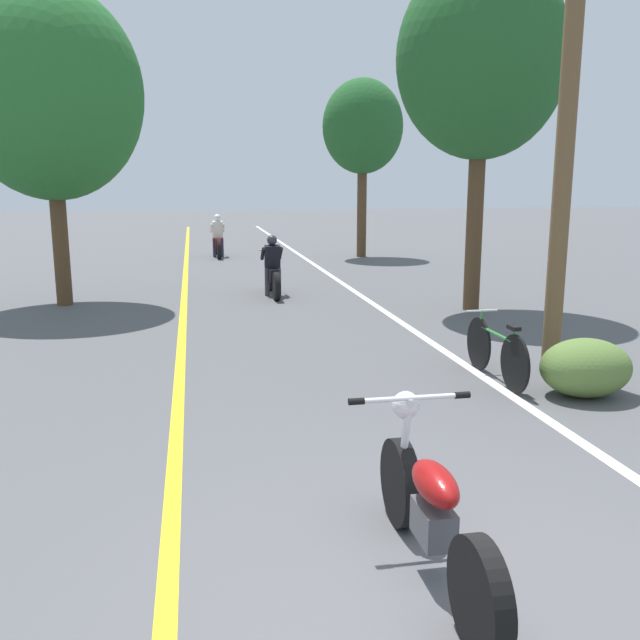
{
  "coord_description": "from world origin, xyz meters",
  "views": [
    {
      "loc": [
        -1.46,
        -3.48,
        2.51
      ],
      "look_at": [
        -0.0,
        4.29,
        0.9
      ],
      "focal_mm": 38.0,
      "sensor_mm": 36.0,
      "label": 1
    }
  ],
  "objects_px": {
    "roadside_tree_right_far": "(363,128)",
    "motorcycle_rider_far": "(218,241)",
    "bicycle_parked": "(496,351)",
    "utility_pole": "(570,82)",
    "roadside_tree_right_near": "(482,60)",
    "motorcycle_rider_lead": "(273,273)",
    "motorcycle_foreground": "(431,511)",
    "roadside_tree_left": "(49,94)"
  },
  "relations": [
    {
      "from": "utility_pole",
      "to": "motorcycle_foreground",
      "type": "distance_m",
      "value": 6.38
    },
    {
      "from": "utility_pole",
      "to": "motorcycle_foreground",
      "type": "bearing_deg",
      "value": -126.91
    },
    {
      "from": "roadside_tree_right_near",
      "to": "motorcycle_rider_far",
      "type": "relative_size",
      "value": 3.09
    },
    {
      "from": "roadside_tree_right_far",
      "to": "roadside_tree_left",
      "type": "xyz_separation_m",
      "value": [
        -8.36,
        -7.93,
        -0.06
      ]
    },
    {
      "from": "motorcycle_rider_lead",
      "to": "bicycle_parked",
      "type": "xyz_separation_m",
      "value": [
        2.04,
        -7.22,
        -0.13
      ]
    },
    {
      "from": "roadside_tree_right_far",
      "to": "motorcycle_rider_far",
      "type": "bearing_deg",
      "value": 170.02
    },
    {
      "from": "roadside_tree_right_far",
      "to": "motorcycle_rider_far",
      "type": "height_order",
      "value": "roadside_tree_right_far"
    },
    {
      "from": "roadside_tree_left",
      "to": "motorcycle_foreground",
      "type": "relative_size",
      "value": 3.04
    },
    {
      "from": "roadside_tree_left",
      "to": "roadside_tree_right_near",
      "type": "bearing_deg",
      "value": -14.33
    },
    {
      "from": "roadside_tree_right_near",
      "to": "bicycle_parked",
      "type": "relative_size",
      "value": 3.73
    },
    {
      "from": "roadside_tree_right_far",
      "to": "motorcycle_foreground",
      "type": "relative_size",
      "value": 2.82
    },
    {
      "from": "motorcycle_foreground",
      "to": "motorcycle_rider_lead",
      "type": "xyz_separation_m",
      "value": [
        0.29,
        11.26,
        0.08
      ]
    },
    {
      "from": "motorcycle_foreground",
      "to": "motorcycle_rider_far",
      "type": "height_order",
      "value": "motorcycle_rider_far"
    },
    {
      "from": "utility_pole",
      "to": "bicycle_parked",
      "type": "bearing_deg",
      "value": -161.73
    },
    {
      "from": "roadside_tree_right_near",
      "to": "motorcycle_foreground",
      "type": "xyz_separation_m",
      "value": [
        -4.01,
        -8.79,
        -4.33
      ]
    },
    {
      "from": "bicycle_parked",
      "to": "roadside_tree_left",
      "type": "bearing_deg",
      "value": 133.43
    },
    {
      "from": "roadside_tree_right_near",
      "to": "motorcycle_foreground",
      "type": "bearing_deg",
      "value": -114.51
    },
    {
      "from": "roadside_tree_right_far",
      "to": "roadside_tree_left",
      "type": "distance_m",
      "value": 11.52
    },
    {
      "from": "utility_pole",
      "to": "roadside_tree_left",
      "type": "distance_m",
      "value": 9.86
    },
    {
      "from": "roadside_tree_right_near",
      "to": "roadside_tree_left",
      "type": "bearing_deg",
      "value": 165.67
    },
    {
      "from": "roadside_tree_right_far",
      "to": "motorcycle_foreground",
      "type": "xyz_separation_m",
      "value": [
        -4.24,
        -18.79,
        -3.85
      ]
    },
    {
      "from": "motorcycle_foreground",
      "to": "bicycle_parked",
      "type": "distance_m",
      "value": 4.67
    },
    {
      "from": "roadside_tree_right_near",
      "to": "roadside_tree_right_far",
      "type": "relative_size",
      "value": 1.13
    },
    {
      "from": "motorcycle_rider_far",
      "to": "motorcycle_rider_lead",
      "type": "bearing_deg",
      "value": -83.89
    },
    {
      "from": "roadside_tree_right_near",
      "to": "roadside_tree_left",
      "type": "height_order",
      "value": "roadside_tree_right_near"
    },
    {
      "from": "roadside_tree_right_far",
      "to": "bicycle_parked",
      "type": "xyz_separation_m",
      "value": [
        -1.91,
        -14.74,
        -3.9
      ]
    },
    {
      "from": "roadside_tree_right_far",
      "to": "bicycle_parked",
      "type": "relative_size",
      "value": 3.3
    },
    {
      "from": "utility_pole",
      "to": "roadside_tree_left",
      "type": "bearing_deg",
      "value": 138.67
    },
    {
      "from": "roadside_tree_right_far",
      "to": "motorcycle_foreground",
      "type": "bearing_deg",
      "value": -102.71
    },
    {
      "from": "utility_pole",
      "to": "motorcycle_foreground",
      "type": "height_order",
      "value": "utility_pole"
    },
    {
      "from": "motorcycle_rider_far",
      "to": "utility_pole",
      "type": "bearing_deg",
      "value": -75.76
    },
    {
      "from": "roadside_tree_right_far",
      "to": "motorcycle_rider_lead",
      "type": "bearing_deg",
      "value": -117.65
    },
    {
      "from": "roadside_tree_left",
      "to": "bicycle_parked",
      "type": "relative_size",
      "value": 3.55
    },
    {
      "from": "roadside_tree_right_near",
      "to": "motorcycle_rider_far",
      "type": "height_order",
      "value": "roadside_tree_right_near"
    },
    {
      "from": "utility_pole",
      "to": "motorcycle_rider_far",
      "type": "bearing_deg",
      "value": 104.24
    },
    {
      "from": "roadside_tree_right_far",
      "to": "roadside_tree_left",
      "type": "height_order",
      "value": "roadside_tree_left"
    },
    {
      "from": "motorcycle_rider_lead",
      "to": "motorcycle_rider_far",
      "type": "xyz_separation_m",
      "value": [
        -0.9,
        8.38,
        0.03
      ]
    },
    {
      "from": "roadside_tree_left",
      "to": "motorcycle_foreground",
      "type": "xyz_separation_m",
      "value": [
        4.12,
        -10.86,
        -3.79
      ]
    },
    {
      "from": "roadside_tree_right_far",
      "to": "motorcycle_rider_far",
      "type": "distance_m",
      "value": 6.18
    },
    {
      "from": "utility_pole",
      "to": "bicycle_parked",
      "type": "relative_size",
      "value": 4.09
    },
    {
      "from": "roadside_tree_right_far",
      "to": "roadside_tree_left",
      "type": "bearing_deg",
      "value": -136.52
    },
    {
      "from": "utility_pole",
      "to": "roadside_tree_left",
      "type": "relative_size",
      "value": 1.15
    }
  ]
}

